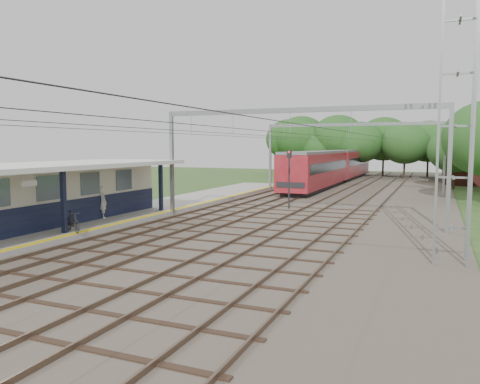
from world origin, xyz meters
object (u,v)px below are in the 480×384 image
Objects in this scene: bicycle at (73,222)px; signal_post at (289,172)px; train at (335,166)px; person at (102,202)px.

signal_post is at bearing 2.03° from bicycle.
train is 8.82× the size of signal_post.
bicycle is 0.41× the size of signal_post.
signal_post is (6.95, 14.77, 1.91)m from bicycle.
signal_post reaches higher than bicycle.
bicycle is at bearing -103.14° from signal_post.
signal_post reaches higher than train.
person is at bearing -100.54° from train.
train is at bearing 20.11° from bicycle.
signal_post is (8.63, 10.41, 1.48)m from person.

